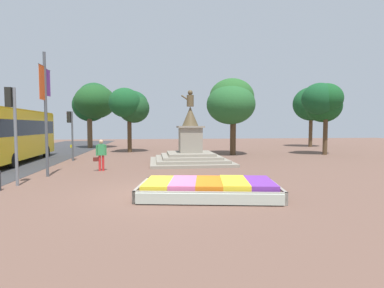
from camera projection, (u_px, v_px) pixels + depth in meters
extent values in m
plane|color=brown|center=(157.00, 194.00, 10.99)|extent=(92.61, 92.61, 0.00)
cube|color=#38281C|center=(209.00, 190.00, 10.75)|extent=(5.08, 3.17, 0.38)
cube|color=gray|center=(209.00, 198.00, 9.51)|extent=(4.89, 0.95, 0.42)
cube|color=gray|center=(208.00, 183.00, 11.99)|extent=(4.89, 0.95, 0.42)
cube|color=gray|center=(142.00, 189.00, 10.85)|extent=(0.54, 2.56, 0.42)
cube|color=gray|center=(277.00, 190.00, 10.65)|extent=(0.54, 2.56, 0.42)
cube|color=yellow|center=(158.00, 183.00, 10.81)|extent=(1.27, 2.31, 0.15)
cube|color=#D86699|center=(183.00, 183.00, 10.77)|extent=(1.27, 2.31, 0.17)
cube|color=orange|center=(209.00, 183.00, 10.73)|extent=(1.27, 2.31, 0.17)
cube|color=yellow|center=(234.00, 183.00, 10.69)|extent=(1.27, 2.31, 0.19)
cube|color=#72339E|center=(260.00, 183.00, 10.66)|extent=(1.27, 2.31, 0.19)
cube|color=#B2BCAD|center=(209.00, 199.00, 9.46)|extent=(4.66, 1.00, 0.34)
cube|color=gray|center=(190.00, 162.00, 20.19)|extent=(5.34, 5.34, 0.18)
cube|color=gray|center=(190.00, 159.00, 20.18)|extent=(4.57, 4.57, 0.18)
cube|color=gray|center=(190.00, 156.00, 20.17)|extent=(3.80, 3.80, 0.18)
cube|color=gray|center=(190.00, 154.00, 20.16)|extent=(3.02, 3.02, 0.18)
cube|color=gray|center=(190.00, 140.00, 20.10)|extent=(1.46, 1.46, 1.66)
cube|color=gray|center=(190.00, 127.00, 20.05)|extent=(1.72, 1.72, 0.12)
cone|color=brown|center=(190.00, 116.00, 20.01)|extent=(1.09, 1.09, 1.30)
cylinder|color=brown|center=(190.00, 101.00, 19.94)|extent=(0.47, 0.47, 0.76)
sphere|color=brown|center=(190.00, 93.00, 19.91)|extent=(0.33, 0.33, 0.33)
cylinder|color=brown|center=(186.00, 98.00, 19.92)|extent=(0.65, 0.14, 0.48)
cylinder|color=slate|center=(16.00, 137.00, 12.41)|extent=(0.12, 0.12, 4.09)
cube|color=black|center=(9.00, 97.00, 12.30)|extent=(0.25, 0.29, 0.80)
cylinder|color=red|center=(6.00, 91.00, 12.27)|extent=(0.04, 0.14, 0.14)
cylinder|color=#543E08|center=(6.00, 97.00, 12.28)|extent=(0.04, 0.14, 0.14)
cylinder|color=#0D4211|center=(6.00, 104.00, 12.30)|extent=(0.04, 0.14, 0.14)
cylinder|color=#4C5156|center=(72.00, 136.00, 21.38)|extent=(0.12, 0.12, 3.53)
cube|color=black|center=(69.00, 117.00, 21.27)|extent=(0.24, 0.28, 0.80)
cylinder|color=red|center=(67.00, 113.00, 21.24)|extent=(0.03, 0.14, 0.14)
cylinder|color=#543E08|center=(67.00, 117.00, 21.25)|extent=(0.03, 0.14, 0.14)
cylinder|color=#0D4211|center=(67.00, 121.00, 21.27)|extent=(0.03, 0.14, 0.14)
cube|color=gold|center=(71.00, 146.00, 21.41)|extent=(0.10, 0.16, 0.20)
cylinder|color=#4C5156|center=(46.00, 115.00, 14.66)|extent=(0.14, 0.14, 6.09)
cube|color=#6B2D8C|center=(48.00, 83.00, 14.89)|extent=(0.06, 0.52, 1.31)
cylinder|color=#4C5156|center=(47.00, 70.00, 14.85)|extent=(0.08, 0.66, 0.03)
cube|color=#D84C19|center=(42.00, 82.00, 14.23)|extent=(0.06, 0.54, 1.65)
cylinder|color=#4C5156|center=(41.00, 65.00, 14.18)|extent=(0.09, 0.68, 0.03)
cube|color=gold|center=(11.00, 135.00, 20.25)|extent=(2.97, 10.61, 3.13)
cube|color=black|center=(11.00, 128.00, 20.22)|extent=(2.98, 10.30, 1.00)
cube|color=#B79214|center=(10.00, 111.00, 20.15)|extent=(2.91, 10.40, 0.10)
cylinder|color=black|center=(14.00, 152.00, 23.51)|extent=(0.31, 0.91, 0.90)
cylinder|color=black|center=(46.00, 152.00, 23.90)|extent=(0.31, 0.91, 0.90)
cylinder|color=black|center=(13.00, 161.00, 17.69)|extent=(0.31, 0.91, 0.90)
cylinder|color=red|center=(103.00, 163.00, 16.69)|extent=(0.13, 0.13, 0.87)
cylinder|color=red|center=(100.00, 163.00, 16.64)|extent=(0.13, 0.13, 0.87)
cube|color=#338C4C|center=(101.00, 150.00, 16.62)|extent=(0.41, 0.28, 0.62)
cylinder|color=#338C4C|center=(106.00, 150.00, 16.69)|extent=(0.09, 0.09, 0.59)
cylinder|color=#338C4C|center=(97.00, 150.00, 16.56)|extent=(0.09, 0.09, 0.59)
sphere|color=tan|center=(101.00, 142.00, 16.59)|extent=(0.23, 0.23, 0.23)
cube|color=#591E19|center=(96.00, 159.00, 16.57)|extent=(0.30, 0.16, 0.22)
cylinder|color=#4C3823|center=(311.00, 132.00, 35.78)|extent=(0.42, 0.42, 3.43)
ellipsoid|color=#194E26|center=(313.00, 104.00, 35.68)|extent=(3.21, 2.86, 2.78)
ellipsoid|color=#174C24|center=(312.00, 104.00, 35.80)|extent=(4.42, 4.06, 4.02)
cylinder|color=#4C3823|center=(130.00, 135.00, 28.36)|extent=(0.40, 0.40, 3.26)
ellipsoid|color=#185025|center=(125.00, 103.00, 27.51)|extent=(2.93, 2.62, 2.71)
ellipsoid|color=#184D27|center=(131.00, 103.00, 28.75)|extent=(3.25, 3.52, 2.46)
ellipsoid|color=#1C4823|center=(134.00, 108.00, 28.43)|extent=(2.96, 3.06, 2.80)
cylinder|color=#4C3823|center=(233.00, 138.00, 25.84)|extent=(0.50, 0.50, 2.83)
ellipsoid|color=#275C27|center=(232.00, 97.00, 26.08)|extent=(3.85, 4.08, 3.20)
ellipsoid|color=#265D2C|center=(231.00, 104.00, 25.53)|extent=(4.12, 4.43, 3.39)
cylinder|color=#4C3823|center=(325.00, 137.00, 25.94)|extent=(0.38, 0.38, 3.12)
ellipsoid|color=#174E20|center=(323.00, 106.00, 26.46)|extent=(3.04, 3.33, 2.91)
ellipsoid|color=#154C21|center=(325.00, 98.00, 25.69)|extent=(2.84, 3.06, 2.59)
ellipsoid|color=#164B26|center=(320.00, 99.00, 25.67)|extent=(3.00, 2.91, 2.75)
cylinder|color=brown|center=(90.00, 133.00, 33.82)|extent=(0.55, 0.55, 3.31)
ellipsoid|color=#1A4B24|center=(94.00, 99.00, 34.20)|extent=(3.84, 3.73, 3.74)
ellipsoid|color=#164A21|center=(90.00, 105.00, 34.24)|extent=(3.93, 3.46, 3.75)
ellipsoid|color=#1D4B20|center=(95.00, 102.00, 33.63)|extent=(4.52, 4.87, 3.76)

